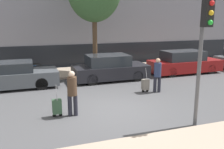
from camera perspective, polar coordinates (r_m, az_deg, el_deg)
name	(u,v)px	position (r m, az deg, el deg)	size (l,w,h in m)	color
ground_plane	(113,109)	(9.65, 0.19, -8.00)	(80.00, 80.00, 0.00)	#4C4C4F
sidewalk_far	(77,72)	(16.15, -8.09, 0.59)	(28.00, 3.00, 0.12)	tan
parked_car_0	(10,76)	(13.34, -22.33, -0.31)	(4.54, 1.78, 1.33)	#4C5156
parked_car_1	(110,68)	(14.05, -0.54, 1.43)	(4.18, 1.85, 1.43)	black
parked_car_2	(184,63)	(16.45, 16.20, 2.59)	(4.59, 1.70, 1.44)	maroon
pedestrian_left	(72,91)	(8.89, -9.09, -3.69)	(0.35, 0.34, 1.64)	#23232D
trolley_left	(57,107)	(9.07, -12.47, -7.17)	(0.34, 0.29, 1.17)	#335138
pedestrian_right	(157,73)	(11.81, 10.36, 0.30)	(0.34, 0.34, 1.62)	#23232D
trolley_right	(145,85)	(11.87, 7.63, -2.28)	(0.34, 0.29, 1.16)	slate
traffic_light	(204,39)	(7.98, 20.25, 7.66)	(0.28, 0.47, 3.96)	#515154
parked_bicycle	(27,69)	(15.50, -18.78, 1.15)	(1.77, 0.06, 0.96)	black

